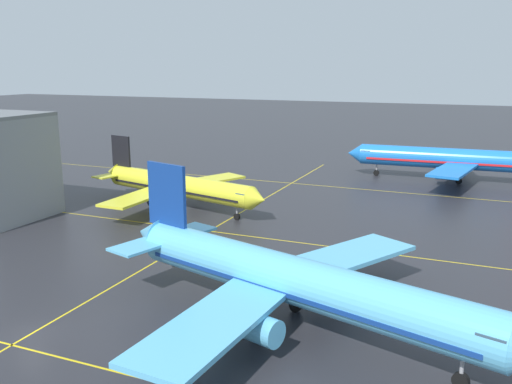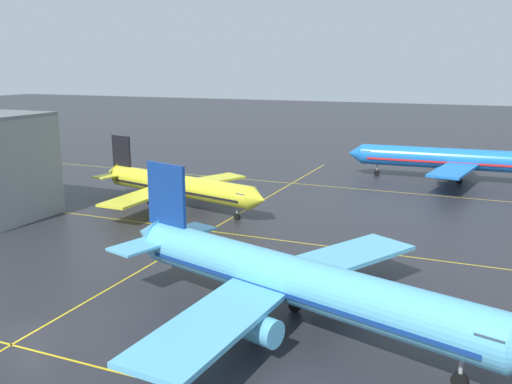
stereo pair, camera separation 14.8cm
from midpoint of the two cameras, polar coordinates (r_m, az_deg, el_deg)
The scene contains 5 objects.
ground_plane at distance 49.30m, azimuth -22.32°, elevation -13.42°, with size 600.00×600.00×0.00m, color #28282D.
airliner_front_gate at distance 45.19m, azimuth 3.69°, elevation -9.13°, with size 38.23×32.61×12.09m.
airliner_second_row at distance 84.04m, azimuth -8.26°, elevation 0.67°, with size 32.19×27.38×10.10m.
airliner_third_row at distance 109.27m, azimuth 19.61°, elevation 3.23°, with size 38.83×33.53×12.09m.
taxiway_markings at distance 72.45m, azimuth -4.96°, elevation -4.05°, with size 114.97×108.15×0.01m.
Camera 1 is at (32.53, -30.43, 21.06)m, focal length 38.63 mm.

